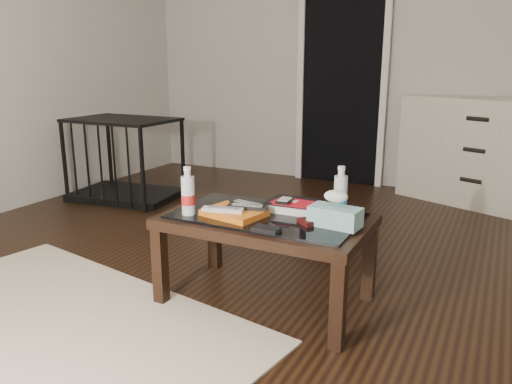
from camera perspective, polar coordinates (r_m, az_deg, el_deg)
ground at (r=2.85m, az=1.74°, el=-9.94°), size 5.00×5.00×0.00m
doorway at (r=5.05m, az=9.79°, el=12.60°), size 0.90×0.08×2.07m
coffee_table at (r=2.47m, az=1.15°, el=-4.02°), size 1.00×0.60×0.46m
rug at (r=2.49m, az=-25.83°, el=-15.22°), size 2.23×1.83×0.01m
dresser at (r=4.65m, az=23.87°, el=4.27°), size 1.30×0.92×0.90m
pet_crate at (r=4.59m, az=-14.72°, el=2.15°), size 0.97×0.71×0.71m
magazines at (r=2.43m, az=-2.50°, el=-2.37°), size 0.32×0.26×0.03m
remote_silver at (r=2.39m, az=-3.82°, el=-1.99°), size 0.21×0.10×0.02m
remote_black_front at (r=2.43m, az=-0.98°, el=-1.70°), size 0.21×0.09×0.02m
remote_black_back at (r=2.47m, az=-0.95°, el=-1.42°), size 0.21×0.09×0.02m
textbook at (r=2.52m, az=4.34°, el=-1.58°), size 0.26×0.21×0.05m
dvd_mailers at (r=2.49m, az=4.21°, el=-1.12°), size 0.21×0.16×0.01m
ipod at (r=2.47m, az=3.30°, el=-0.97°), size 0.07×0.11×0.02m
flip_phone at (r=2.31m, az=5.73°, el=-3.43°), size 0.10×0.09×0.02m
wallet at (r=2.20m, az=1.17°, el=-4.30°), size 0.12×0.07×0.02m
water_bottle_left at (r=2.44m, az=-7.78°, el=0.14°), size 0.08×0.08×0.24m
water_bottle_right at (r=2.46m, az=9.65°, el=0.20°), size 0.08×0.08×0.24m
tissue_box at (r=2.29m, az=9.04°, el=-2.79°), size 0.24×0.14×0.09m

